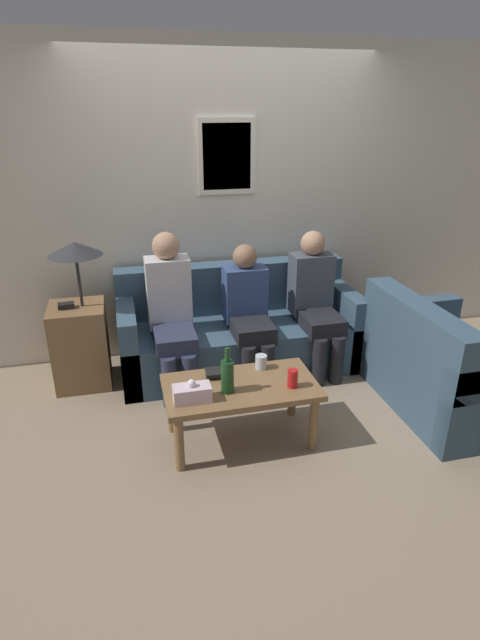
# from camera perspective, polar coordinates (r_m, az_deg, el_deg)

# --- Properties ---
(ground_plane) EXTENTS (16.00, 16.00, 0.00)m
(ground_plane) POSITION_cam_1_polar(r_m,az_deg,el_deg) (4.01, 1.44, -8.04)
(ground_plane) COLOR gray
(wall_back) EXTENTS (9.00, 0.08, 2.60)m
(wall_back) POSITION_cam_1_polar(r_m,az_deg,el_deg) (4.39, -1.60, 13.03)
(wall_back) COLOR silver
(wall_back) RESTS_ON ground_plane
(couch_main) EXTENTS (1.99, 0.81, 0.84)m
(couch_main) POSITION_cam_1_polar(r_m,az_deg,el_deg) (4.29, -0.22, -1.37)
(couch_main) COLOR #385166
(couch_main) RESTS_ON ground_plane
(couch_side) EXTENTS (0.81, 1.21, 0.84)m
(couch_side) POSITION_cam_1_polar(r_m,az_deg,el_deg) (3.97, 22.05, -5.30)
(couch_side) COLOR #385166
(couch_side) RESTS_ON ground_plane
(coffee_table) EXTENTS (0.99, 0.53, 0.43)m
(coffee_table) POSITION_cam_1_polar(r_m,az_deg,el_deg) (3.28, 0.07, -8.36)
(coffee_table) COLOR olive
(coffee_table) RESTS_ON ground_plane
(side_table_with_lamp) EXTENTS (0.46, 0.42, 1.17)m
(side_table_with_lamp) POSITION_cam_1_polar(r_m,az_deg,el_deg) (4.13, -17.81, -1.59)
(side_table_with_lamp) COLOR olive
(side_table_with_lamp) RESTS_ON ground_plane
(wine_bottle) EXTENTS (0.08, 0.08, 0.30)m
(wine_bottle) POSITION_cam_1_polar(r_m,az_deg,el_deg) (3.12, -1.45, -6.35)
(wine_bottle) COLOR #19421E
(wine_bottle) RESTS_ON coffee_table
(drinking_glass) EXTENTS (0.08, 0.08, 0.10)m
(drinking_glass) POSITION_cam_1_polar(r_m,az_deg,el_deg) (3.42, 2.42, -4.80)
(drinking_glass) COLOR silver
(drinking_glass) RESTS_ON coffee_table
(book_stack) EXTENTS (0.12, 0.12, 0.04)m
(book_stack) POSITION_cam_1_polar(r_m,az_deg,el_deg) (3.33, -2.96, -6.12)
(book_stack) COLOR black
(book_stack) RESTS_ON coffee_table
(soda_can) EXTENTS (0.07, 0.07, 0.12)m
(soda_can) POSITION_cam_1_polar(r_m,az_deg,el_deg) (3.22, 6.03, -6.65)
(soda_can) COLOR red
(soda_can) RESTS_ON coffee_table
(tissue_box) EXTENTS (0.23, 0.12, 0.15)m
(tissue_box) POSITION_cam_1_polar(r_m,az_deg,el_deg) (3.08, -5.51, -8.30)
(tissue_box) COLOR silver
(tissue_box) RESTS_ON coffee_table
(person_left) EXTENTS (0.34, 0.64, 1.21)m
(person_left) POSITION_cam_1_polar(r_m,az_deg,el_deg) (3.89, -7.90, 1.33)
(person_left) COLOR #2D334C
(person_left) RESTS_ON ground_plane
(person_middle) EXTENTS (0.34, 0.59, 1.08)m
(person_middle) POSITION_cam_1_polar(r_m,az_deg,el_deg) (3.99, 0.95, 1.23)
(person_middle) COLOR black
(person_middle) RESTS_ON ground_plane
(person_right) EXTENTS (0.34, 0.62, 1.15)m
(person_right) POSITION_cam_1_polar(r_m,az_deg,el_deg) (4.19, 8.59, 2.46)
(person_right) COLOR black
(person_right) RESTS_ON ground_plane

